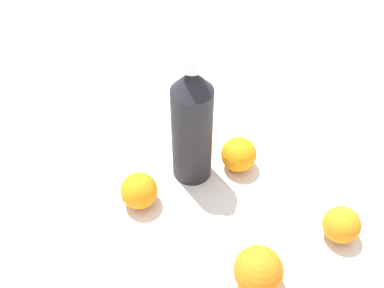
{
  "coord_description": "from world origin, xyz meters",
  "views": [
    {
      "loc": [
        0.38,
        -0.55,
        0.69
      ],
      "look_at": [
        0.04,
        -0.04,
        0.08
      ],
      "focal_mm": 41.42,
      "sensor_mm": 36.0,
      "label": 1
    }
  ],
  "objects_px": {
    "orange_0": "(239,154)",
    "orange_1": "(341,225)",
    "orange_2": "(139,191)",
    "water_bottle": "(192,125)",
    "orange_3": "(258,270)"
  },
  "relations": [
    {
      "from": "orange_0",
      "to": "orange_1",
      "type": "xyz_separation_m",
      "value": [
        0.24,
        -0.05,
        -0.0
      ]
    },
    {
      "from": "water_bottle",
      "to": "orange_1",
      "type": "bearing_deg",
      "value": 156.12
    },
    {
      "from": "orange_1",
      "to": "orange_2",
      "type": "height_order",
      "value": "orange_2"
    },
    {
      "from": "orange_1",
      "to": "orange_0",
      "type": "bearing_deg",
      "value": 168.28
    },
    {
      "from": "orange_0",
      "to": "orange_2",
      "type": "bearing_deg",
      "value": -120.73
    },
    {
      "from": "orange_2",
      "to": "water_bottle",
      "type": "bearing_deg",
      "value": 72.55
    },
    {
      "from": "orange_0",
      "to": "orange_3",
      "type": "relative_size",
      "value": 0.9
    },
    {
      "from": "water_bottle",
      "to": "orange_3",
      "type": "relative_size",
      "value": 3.45
    },
    {
      "from": "orange_0",
      "to": "orange_1",
      "type": "distance_m",
      "value": 0.24
    },
    {
      "from": "orange_1",
      "to": "water_bottle",
      "type": "bearing_deg",
      "value": -177.24
    },
    {
      "from": "orange_1",
      "to": "orange_3",
      "type": "height_order",
      "value": "orange_3"
    },
    {
      "from": "water_bottle",
      "to": "orange_3",
      "type": "distance_m",
      "value": 0.29
    },
    {
      "from": "water_bottle",
      "to": "orange_3",
      "type": "height_order",
      "value": "water_bottle"
    },
    {
      "from": "orange_0",
      "to": "orange_3",
      "type": "xyz_separation_m",
      "value": [
        0.15,
        -0.21,
        0.0
      ]
    },
    {
      "from": "water_bottle",
      "to": "orange_1",
      "type": "distance_m",
      "value": 0.32
    }
  ]
}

